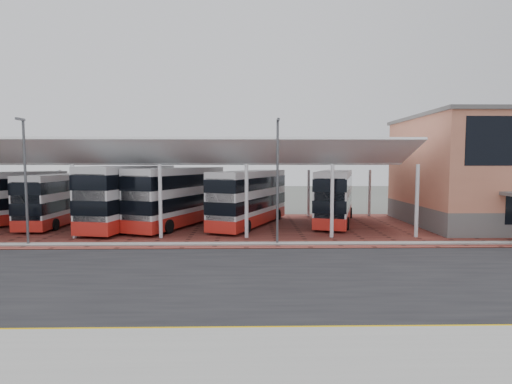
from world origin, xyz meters
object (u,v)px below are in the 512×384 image
at_px(bus_2, 131,196).
at_px(bus_5, 335,197).
at_px(bus_4, 250,198).
at_px(bus_3, 179,197).
at_px(bus_1, 60,199).

distance_m(bus_2, bus_5, 17.28).
relative_size(bus_2, bus_4, 1.11).
bearing_deg(bus_3, bus_5, 26.48).
distance_m(bus_2, bus_3, 3.92).
relative_size(bus_4, bus_5, 0.99).
distance_m(bus_1, bus_3, 10.35).
bearing_deg(bus_1, bus_4, -2.54).
xyz_separation_m(bus_1, bus_2, (6.40, -1.10, 0.35)).
distance_m(bus_1, bus_5, 23.62).
relative_size(bus_1, bus_3, 0.87).
xyz_separation_m(bus_3, bus_5, (13.31, 1.17, -0.14)).
xyz_separation_m(bus_2, bus_3, (3.91, 0.26, -0.07)).
height_order(bus_1, bus_4, bus_4).
distance_m(bus_2, bus_4, 9.82).
height_order(bus_2, bus_3, bus_2).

